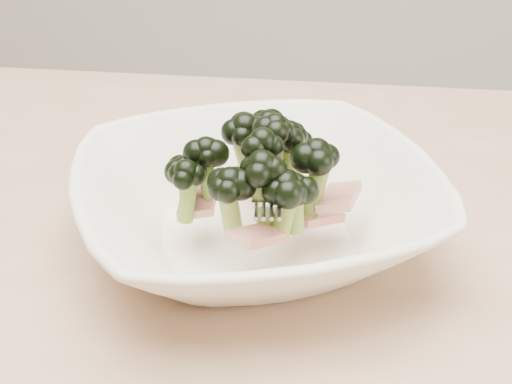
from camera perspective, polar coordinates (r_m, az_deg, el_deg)
dining_table at (r=0.69m, az=-8.21°, el=-9.97°), size 1.20×0.80×0.75m
broccoli_dish at (r=0.59m, az=0.04°, el=-0.80°), size 0.39×0.39×0.12m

